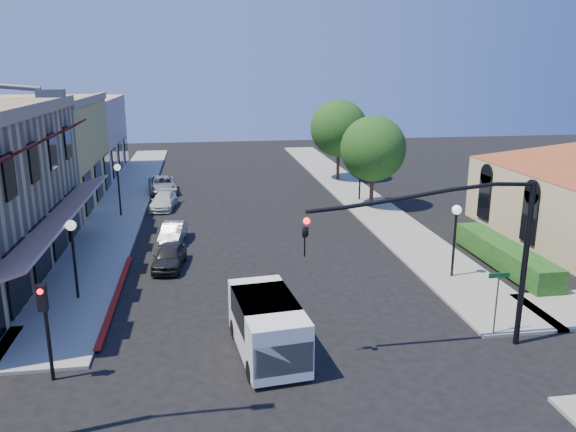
{
  "coord_description": "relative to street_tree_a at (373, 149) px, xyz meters",
  "views": [
    {
      "loc": [
        -3.0,
        -15.5,
        9.74
      ],
      "look_at": [
        1.08,
        10.88,
        2.6
      ],
      "focal_mm": 35.0,
      "sensor_mm": 36.0,
      "label": 1
    }
  ],
  "objects": [
    {
      "name": "pink_stucco_building",
      "position": [
        -24.3,
        16.0,
        -0.69
      ],
      "size": [
        10.0,
        12.0,
        7.0
      ],
      "primitive_type": "cube",
      "color": "tan",
      "rests_on": "ground"
    },
    {
      "name": "lamppost_left_far",
      "position": [
        -17.3,
        0.0,
        -1.46
      ],
      "size": [
        0.44,
        0.44,
        3.57
      ],
      "color": "black",
      "rests_on": "ground"
    },
    {
      "name": "parked_car_d",
      "position": [
        -15.0,
        7.24,
        -3.56
      ],
      "size": [
        2.58,
        4.76,
        1.27
      ],
      "primitive_type": "imported",
      "rotation": [
        0.0,
        0.0,
        0.11
      ],
      "color": "#9D9FA2",
      "rests_on": "ground"
    },
    {
      "name": "street_tree_a",
      "position": [
        0.0,
        0.0,
        0.0
      ],
      "size": [
        4.56,
        4.56,
        6.48
      ],
      "color": "#321D14",
      "rests_on": "ground"
    },
    {
      "name": "curb_red_strip",
      "position": [
        -15.7,
        -14.0,
        -4.19
      ],
      "size": [
        0.25,
        10.0,
        0.06
      ],
      "primitive_type": "cube",
      "color": "maroon",
      "rests_on": "ground"
    },
    {
      "name": "secondary_signal",
      "position": [
        -16.8,
        -20.59,
        -1.88
      ],
      "size": [
        0.28,
        0.42,
        3.32
      ],
      "color": "black",
      "rests_on": "ground"
    },
    {
      "name": "sidewalk_right",
      "position": [
        -0.05,
        5.0,
        -4.13
      ],
      "size": [
        3.5,
        50.0,
        0.12
      ],
      "primitive_type": "cube",
      "color": "gray",
      "rests_on": "ground"
    },
    {
      "name": "hedge",
      "position": [
        2.9,
        -13.0,
        -4.19
      ],
      "size": [
        1.4,
        8.0,
        1.1
      ],
      "primitive_type": "cube",
      "color": "#194513",
      "rests_on": "ground"
    },
    {
      "name": "street_name_sign",
      "position": [
        -1.3,
        -19.8,
        -2.5
      ],
      "size": [
        0.8,
        0.06,
        2.5
      ],
      "color": "#595B5E",
      "rests_on": "ground"
    },
    {
      "name": "sidewalk_left",
      "position": [
        -17.55,
        5.0,
        -4.13
      ],
      "size": [
        3.5,
        50.0,
        0.12
      ],
      "primitive_type": "cube",
      "color": "gray",
      "rests_on": "ground"
    },
    {
      "name": "white_van",
      "position": [
        -9.79,
        -19.93,
        -3.03
      ],
      "size": [
        2.45,
        4.74,
        2.02
      ],
      "color": "white",
      "rests_on": "ground"
    },
    {
      "name": "lamppost_left_near",
      "position": [
        -17.3,
        -14.0,
        -1.46
      ],
      "size": [
        0.44,
        0.44,
        3.57
      ],
      "color": "black",
      "rests_on": "ground"
    },
    {
      "name": "lamppost_right_near",
      "position": [
        -0.3,
        -14.0,
        -1.46
      ],
      "size": [
        0.44,
        0.44,
        3.57
      ],
      "color": "black",
      "rests_on": "ground"
    },
    {
      "name": "parked_car_a",
      "position": [
        -13.6,
        -10.48,
        -3.6
      ],
      "size": [
        1.83,
        3.63,
        1.18
      ],
      "primitive_type": "imported",
      "rotation": [
        0.0,
        0.0,
        -0.13
      ],
      "color": "black",
      "rests_on": "ground"
    },
    {
      "name": "lamppost_right_far",
      "position": [
        -0.3,
        2.0,
        -1.46
      ],
      "size": [
        0.44,
        0.44,
        3.57
      ],
      "color": "black",
      "rests_on": "ground"
    },
    {
      "name": "ground",
      "position": [
        -8.8,
        -22.0,
        -4.19
      ],
      "size": [
        120.0,
        120.0,
        0.0
      ],
      "primitive_type": "plane",
      "color": "black",
      "rests_on": "ground"
    },
    {
      "name": "street_tree_b",
      "position": [
        0.0,
        10.0,
        0.35
      ],
      "size": [
        4.94,
        4.94,
        7.02
      ],
      "color": "#321D14",
      "rests_on": "ground"
    },
    {
      "name": "parked_car_b",
      "position": [
        -13.6,
        -6.24,
        -3.64
      ],
      "size": [
        1.6,
        3.51,
        1.12
      ],
      "primitive_type": "imported",
      "rotation": [
        0.0,
        0.0,
        -0.13
      ],
      "color": "gray",
      "rests_on": "ground"
    },
    {
      "name": "yellow_stucco_building",
      "position": [
        -24.3,
        4.0,
        -0.39
      ],
      "size": [
        10.0,
        12.0,
        7.6
      ],
      "primitive_type": "cube",
      "color": "tan",
      "rests_on": "ground"
    },
    {
      "name": "parked_car_c",
      "position": [
        -14.6,
        1.83,
        -3.64
      ],
      "size": [
        2.03,
        3.99,
        1.11
      ],
      "primitive_type": "imported",
      "rotation": [
        0.0,
        0.0,
        -0.13
      ],
      "color": "silver",
      "rests_on": "ground"
    },
    {
      "name": "signal_mast_arm",
      "position": [
        -2.94,
        -20.5,
        -0.11
      ],
      "size": [
        8.01,
        0.39,
        6.0
      ],
      "color": "black",
      "rests_on": "ground"
    }
  ]
}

